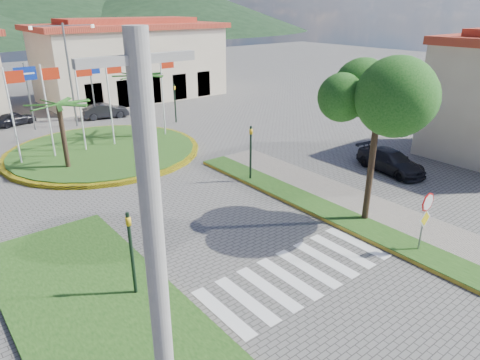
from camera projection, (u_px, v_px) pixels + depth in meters
ground at (391, 334)px, 12.93m from camera, size 160.00×160.00×0.00m
sidewalk_right at (432, 242)px, 17.81m from camera, size 4.00×28.00×0.15m
verge_right at (416, 251)px, 17.11m from camera, size 1.60×28.00×0.18m
median_left at (105, 318)px, 13.46m from camera, size 5.00×14.00×0.18m
crosswalk at (296, 274)px, 15.81m from camera, size 8.00×3.00×0.01m
roundabout_island at (104, 150)px, 28.75m from camera, size 12.70×12.70×6.00m
stop_sign at (426, 213)px, 16.50m from camera, size 0.80×0.11×2.65m
deciduous_tree at (378, 110)px, 17.76m from camera, size 3.60×3.60×6.80m
utility_pole at (161, 322)px, 6.88m from camera, size 0.32×0.32×9.00m
traffic_light_left at (131, 247)px, 13.88m from camera, size 0.15×0.18×3.20m
traffic_light_right at (251, 148)px, 23.46m from camera, size 0.15×0.18×3.20m
traffic_light_far at (175, 99)px, 35.59m from camera, size 0.18×0.15×3.20m
direction_sign_west at (27, 85)px, 32.79m from camera, size 1.60×0.14×5.20m
direction_sign_east at (91, 79)px, 35.69m from camera, size 1.60×0.14×5.20m
street_lamp_centre at (69, 70)px, 33.46m from camera, size 4.80×0.16×8.00m
building_right at (131, 60)px, 44.67m from camera, size 19.08×9.54×8.05m
hill_far_east at (167, 6)px, 147.50m from camera, size 120.00×120.00×18.00m
car_dark_a at (14, 118)px, 35.27m from camera, size 3.54×2.08×1.13m
car_dark_b at (106, 111)px, 37.49m from camera, size 4.06×2.19×1.27m
car_side_right at (391, 161)px, 25.38m from camera, size 2.44×4.65×1.29m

